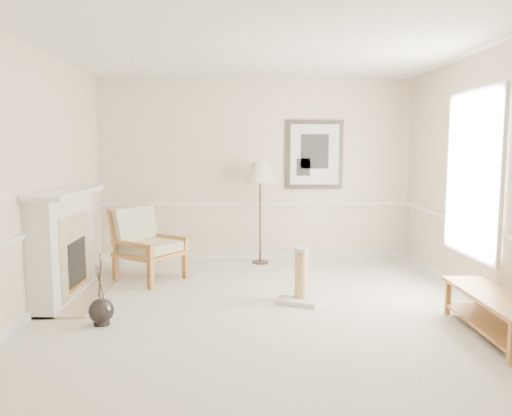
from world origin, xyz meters
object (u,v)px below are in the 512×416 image
Objects in this scene: floor_lamp at (260,175)px; scratching_post at (301,285)px; floor_vase at (101,312)px; bench at (493,309)px; armchair at (144,241)px.

floor_lamp reaches higher than scratching_post.
bench is at bearing -6.70° from floor_vase.
armchair is (0.11, 1.82, 0.40)m from floor_vase.
floor_lamp is (1.75, 2.72, 1.25)m from floor_vase.
scratching_post is at bearing 145.99° from bench.
bench is at bearing -56.70° from floor_lamp.
scratching_post is at bearing -83.78° from armchair.
armchair is at bearing -151.19° from floor_lamp.
floor_vase is 0.47× the size of floor_lamp.
floor_vase is at bearing -122.65° from floor_lamp.
scratching_post reaches higher than bench.
scratching_post is (2.02, -1.13, -0.33)m from armchair.
bench is (3.72, -2.27, -0.26)m from armchair.
floor_vase is at bearing -148.05° from armchair.
armchair is 1.69× the size of scratching_post.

